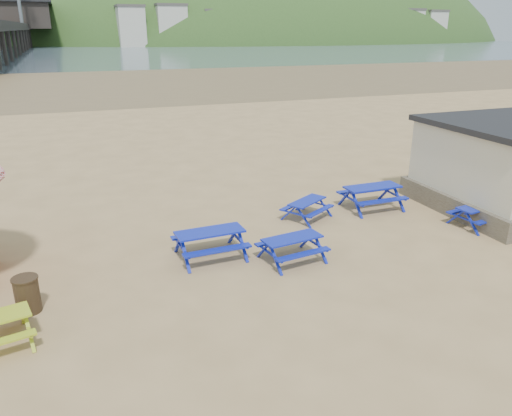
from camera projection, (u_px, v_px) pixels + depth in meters
name	position (u px, v px, depth m)	size (l,w,h in m)	color
ground	(279.00, 256.00, 14.43)	(400.00, 400.00, 0.00)	tan
wet_sand	(108.00, 80.00, 62.85)	(400.00, 400.00, 0.00)	olive
sea	(77.00, 48.00, 164.08)	(400.00, 400.00, 0.00)	#4A5D6A
picnic_table_blue_a	(210.00, 244.00, 14.25)	(2.01, 1.65, 0.81)	#1018A2
picnic_table_blue_b	(372.00, 197.00, 18.12)	(2.05, 1.65, 0.85)	#1018A2
picnic_table_blue_c	(307.00, 209.00, 17.22)	(1.98, 1.87, 0.65)	#1018A2
picnic_table_blue_d	(292.00, 249.00, 14.06)	(1.88, 1.59, 0.71)	#1018A2
picnic_table_blue_f	(479.00, 216.00, 16.57)	(1.79, 1.52, 0.69)	#1018A2
litter_bin	(27.00, 294.00, 11.49)	(0.60, 0.60, 0.87)	#3C2B19
pier	(16.00, 30.00, 163.52)	(24.00, 220.00, 39.29)	black
headland_town	(264.00, 62.00, 249.75)	(264.00, 144.00, 108.00)	#2D4C1E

